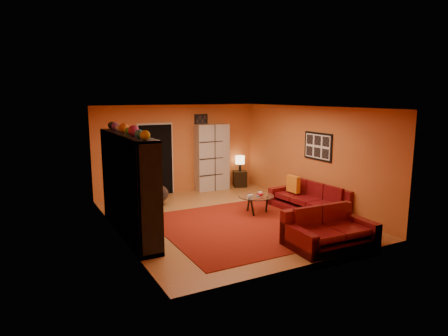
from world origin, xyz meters
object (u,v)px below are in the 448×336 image
storage_cabinet (212,157)px  coffee_table (256,198)px  sofa (311,200)px  table_lamp (240,160)px  side_table (240,179)px  bowl_chair (155,194)px  tv (132,188)px  loveseat (327,230)px  entertainment_unit (128,185)px

storage_cabinet → coffee_table: bearing=-91.4°
sofa → table_lamp: (-0.15, 3.27, 0.56)m
coffee_table → side_table: 2.98m
sofa → bowl_chair: 4.02m
tv → sofa: 4.44m
bowl_chair → side_table: 3.23m
sofa → storage_cabinet: bearing=105.0°
loveseat → table_lamp: (1.03, 5.16, 0.56)m
table_lamp → loveseat: bearing=-101.3°
bowl_chair → tv: bearing=-119.7°
tv → loveseat: tv is taller
tv → storage_cabinet: 4.35m
tv → bowl_chair: size_ratio=1.34×
tv → side_table: 5.14m
coffee_table → side_table: size_ratio=1.74×
side_table → bowl_chair: bearing=-163.7°
entertainment_unit → tv: size_ratio=3.20×
sofa → coffee_table: sofa is taller
table_lamp → entertainment_unit: bearing=-147.1°
loveseat → bowl_chair: bearing=28.1°
loveseat → table_lamp: table_lamp is taller
loveseat → side_table: size_ratio=3.39×
table_lamp → coffee_table: bearing=-112.5°
side_table → table_lamp: size_ratio=1.03×
sofa → storage_cabinet: (-1.12, 3.32, 0.72)m
tv → sofa: bearing=-95.5°
tv → storage_cabinet: size_ratio=0.47×
loveseat → coffee_table: size_ratio=1.95×
tv → table_lamp: size_ratio=1.93×
coffee_table → table_lamp: size_ratio=1.79×
bowl_chair → side_table: (3.10, 0.90, -0.06)m
side_table → loveseat: bearing=-101.3°
side_table → table_lamp: bearing=0.0°
tv → sofa: tv is taller
side_table → table_lamp: (0.00, 0.00, 0.59)m
loveseat → table_lamp: size_ratio=3.49×
coffee_table → side_table: side_table is taller
sofa → table_lamp: size_ratio=4.48×
side_table → table_lamp: table_lamp is taller
bowl_chair → side_table: bowl_chair is taller
tv → bowl_chair: (1.11, 1.94, -0.68)m
tv → coffee_table: 3.13m
entertainment_unit → table_lamp: bearing=32.9°
tv → sofa: (4.36, -0.42, -0.70)m
entertainment_unit → bowl_chair: bearing=57.9°
entertainment_unit → side_table: entertainment_unit is taller
storage_cabinet → tv: bearing=-136.0°
bowl_chair → entertainment_unit: bearing=-122.1°
coffee_table → entertainment_unit: bearing=180.0°
storage_cabinet → table_lamp: size_ratio=4.14×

